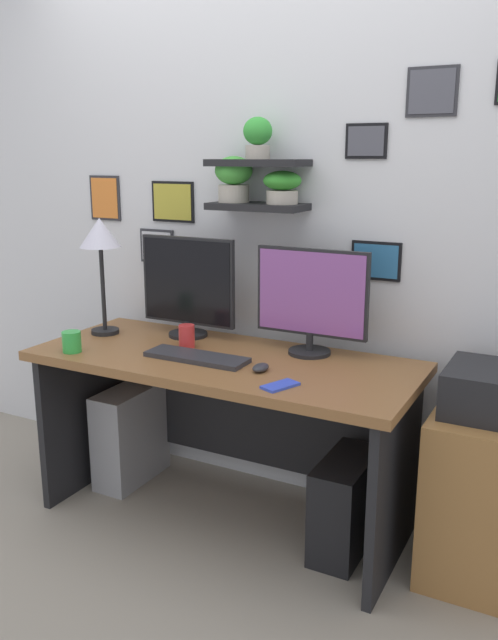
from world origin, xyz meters
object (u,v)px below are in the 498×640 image
drawer_cabinet (490,496)px  computer_tower_left (131,434)px  desk (229,400)px  computer_tower_right (345,504)px  coffee_mug (72,342)px  monitor_right (311,299)px  cell_phone (280,386)px  pen_cup (187,336)px  computer_mouse (261,368)px  keyboard (197,357)px  desk_lamp (100,241)px  monitor_left (188,286)px

drawer_cabinet → computer_tower_left: bearing=-179.3°
desk → computer_tower_right: size_ratio=4.08×
coffee_mug → monitor_right: bearing=26.6°
cell_phone → pen_cup: 0.64m
computer_mouse → computer_tower_left: computer_mouse is taller
desk → drawer_cabinet: size_ratio=2.50×
desk → drawer_cabinet: desk is taller
computer_mouse → computer_tower_left: size_ratio=0.19×
keyboard → cell_phone: size_ratio=3.14×
pen_cup → desk: bearing=1.1°
computer_mouse → desk_lamp: (-0.90, 0.16, 0.42)m
coffee_mug → pen_cup: (0.40, 0.29, 0.01)m
monitor_right → keyboard: size_ratio=1.12×
computer_tower_right → keyboard: bearing=-170.2°
monitor_right → keyboard: 0.53m
coffee_mug → computer_tower_left: bearing=87.3°
cell_phone → drawer_cabinet: size_ratio=0.21×
monitor_left → coffee_mug: 0.58m
keyboard → drawer_cabinet: (1.16, 0.21, -0.43)m
monitor_right → cell_phone: (0.06, -0.44, -0.23)m
desk → monitor_left: (-0.31, 0.16, 0.44)m
desk → pen_cup: (-0.21, -0.00, 0.26)m
keyboard → computer_mouse: bearing=-2.6°
monitor_right → pen_cup: 0.57m
monitor_left → drawer_cabinet: 1.54m
computer_tower_right → computer_tower_left: bearing=176.0°
computer_mouse → pen_cup: pen_cup is taller
coffee_mug → drawer_cabinet: size_ratio=0.14×
monitor_right → drawer_cabinet: size_ratio=0.75×
computer_tower_right → desk: bearing=177.2°
computer_mouse → computer_tower_right: computer_mouse is taller
monitor_left → monitor_right: 0.61m
computer_mouse → computer_tower_left: 0.99m
computer_mouse → drawer_cabinet: 0.99m
computer_mouse → coffee_mug: bearing=-170.2°
cell_phone → computer_tower_left: size_ratio=0.30×
monitor_right → computer_tower_left: (-0.89, -0.11, -0.75)m
cell_phone → pen_cup: pen_cup is taller
desk_lamp → computer_tower_left: size_ratio=1.15×
pen_cup → computer_tower_left: bearing=171.6°
monitor_right → pen_cup: size_ratio=4.91×
keyboard → desk_lamp: 0.75m
computer_mouse → cell_phone: computer_mouse is taller
computer_mouse → computer_tower_right: bearing=20.6°
cell_phone → coffee_mug: 0.98m
pen_cup → keyboard: bearing=-44.6°
monitor_right → coffee_mug: bearing=-153.4°
computer_tower_left → desk_lamp: bearing=-155.1°
pen_cup → computer_tower_right: (0.76, -0.02, -0.60)m
monitor_right → computer_tower_left: 1.17m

